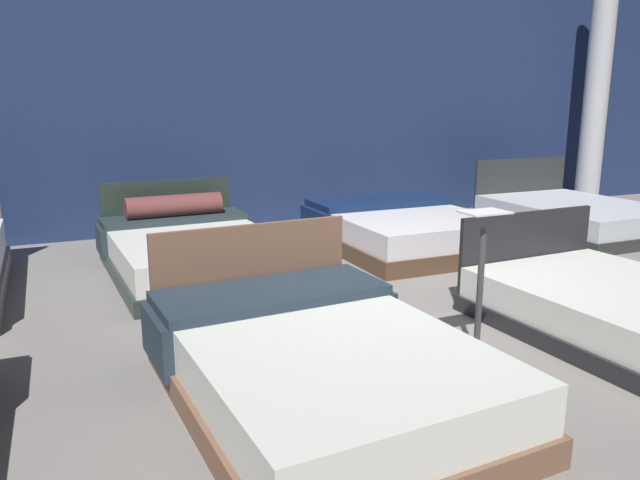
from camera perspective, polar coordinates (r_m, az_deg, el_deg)
ground_plane at (r=4.89m, az=6.53°, el=-6.37°), size 18.00×18.00×0.02m
showroom_back_wall at (r=7.90m, az=-6.53°, el=13.92°), size 18.00×0.06×3.50m
bed_1 at (r=3.35m, az=-0.40°, el=-11.48°), size 1.59×2.15×0.81m
bed_2 at (r=4.71m, az=27.43°, el=-6.15°), size 1.56×2.19×0.72m
bed_5 at (r=5.91m, az=-12.05°, el=-0.90°), size 1.61×2.15×0.78m
bed_6 at (r=6.77m, az=7.85°, el=1.00°), size 1.73×1.99×0.48m
bed_7 at (r=8.27m, az=22.93°, el=2.08°), size 1.64×2.15×0.84m
price_sign at (r=3.91m, az=14.78°, el=-5.89°), size 0.28×0.24×0.95m
support_pillar at (r=10.19m, az=24.65°, el=12.61°), size 0.35×0.35×3.50m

